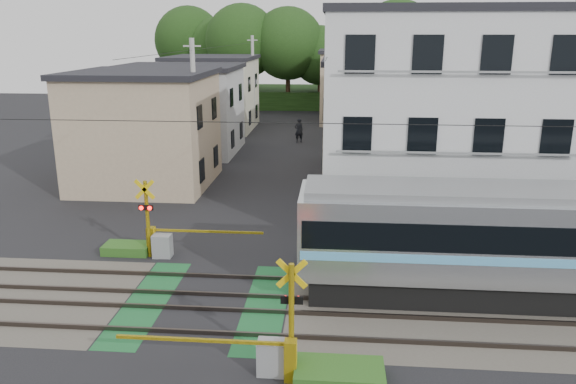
# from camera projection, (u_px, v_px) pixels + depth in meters

# --- Properties ---
(ground) EXTENTS (120.00, 120.00, 0.00)m
(ground) POSITION_uv_depth(u_px,v_px,m) (206.00, 303.00, 17.80)
(ground) COLOR black
(track_bed) EXTENTS (120.00, 120.00, 0.14)m
(track_bed) POSITION_uv_depth(u_px,v_px,m) (206.00, 302.00, 17.79)
(track_bed) COLOR #47423A
(track_bed) RESTS_ON ground
(crossing_signal_near) EXTENTS (4.74, 0.65, 3.09)m
(crossing_signal_near) POSITION_uv_depth(u_px,v_px,m) (275.00, 350.00, 13.90)
(crossing_signal_near) COLOR #E4BB0C
(crossing_signal_near) RESTS_ON ground
(crossing_signal_far) EXTENTS (4.74, 0.65, 3.09)m
(crossing_signal_far) POSITION_uv_depth(u_px,v_px,m) (160.00, 239.00, 21.32)
(crossing_signal_far) COLOR #E4BB0C
(crossing_signal_far) RESTS_ON ground
(apartment_block) EXTENTS (10.20, 8.36, 9.30)m
(apartment_block) POSITION_uv_depth(u_px,v_px,m) (438.00, 117.00, 24.92)
(apartment_block) COLOR silver
(apartment_block) RESTS_ON ground
(houses_row) EXTENTS (22.07, 31.35, 6.80)m
(houses_row) POSITION_uv_depth(u_px,v_px,m) (286.00, 102.00, 41.72)
(houses_row) COLOR tan
(houses_row) RESTS_ON ground
(tree_hill) EXTENTS (40.00, 13.38, 11.61)m
(tree_hill) POSITION_uv_depth(u_px,v_px,m) (299.00, 55.00, 62.36)
(tree_hill) COLOR #1D3A13
(tree_hill) RESTS_ON ground
(catenary) EXTENTS (60.00, 5.04, 7.00)m
(catenary) POSITION_uv_depth(u_px,v_px,m) (404.00, 196.00, 16.33)
(catenary) COLOR #2D2D33
(catenary) RESTS_ON ground
(utility_poles) EXTENTS (7.90, 42.00, 8.00)m
(utility_poles) POSITION_uv_depth(u_px,v_px,m) (264.00, 95.00, 38.81)
(utility_poles) COLOR #A5A5A0
(utility_poles) RESTS_ON ground
(pedestrian) EXTENTS (0.80, 0.66, 1.87)m
(pedestrian) POSITION_uv_depth(u_px,v_px,m) (299.00, 131.00, 43.42)
(pedestrian) COLOR black
(pedestrian) RESTS_ON ground
(weed_patches) EXTENTS (10.25, 8.80, 0.40)m
(weed_patches) POSITION_uv_depth(u_px,v_px,m) (261.00, 301.00, 17.52)
(weed_patches) COLOR #2D5E1E
(weed_patches) RESTS_ON ground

